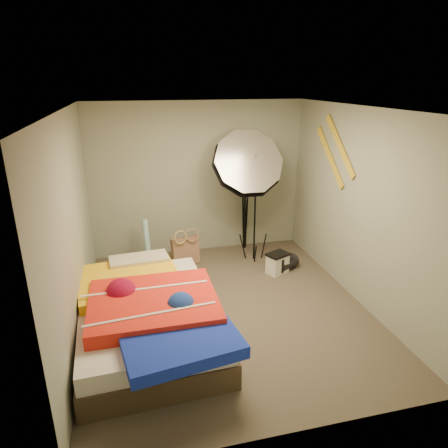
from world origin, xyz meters
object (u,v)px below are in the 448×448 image
object	(u,v)px
photo_umbrella	(247,165)
camera_tripod	(245,212)
duffel_bag	(286,263)
wrapping_roll	(147,243)
camera_case	(277,264)
tote_bag	(185,251)
bed	(149,315)

from	to	relation	value
photo_umbrella	camera_tripod	size ratio (longest dim) A/B	1.95
photo_umbrella	duffel_bag	bearing A→B (deg)	-33.14
wrapping_roll	camera_tripod	distance (m)	1.74
photo_umbrella	camera_case	bearing A→B (deg)	-49.73
wrapping_roll	photo_umbrella	xyz separation A→B (m)	(1.52, -0.34, 1.23)
tote_bag	camera_case	bearing A→B (deg)	-39.58
tote_bag	camera_case	xyz separation A→B (m)	(1.31, -0.67, -0.07)
camera_case	duffel_bag	size ratio (longest dim) A/B	0.84
camera_case	duffel_bag	world-z (taller)	camera_case
tote_bag	bed	bearing A→B (deg)	-122.51
bed	photo_umbrella	xyz separation A→B (m)	(1.62, 1.67, 1.29)
tote_bag	bed	distance (m)	2.02
bed	photo_umbrella	size ratio (longest dim) A/B	1.07
photo_umbrella	camera_tripod	bearing A→B (deg)	74.38
wrapping_roll	photo_umbrella	world-z (taller)	photo_umbrella
duffel_bag	camera_tripod	distance (m)	1.19
duffel_bag	tote_bag	bearing A→B (deg)	130.20
bed	photo_umbrella	distance (m)	2.66
duffel_bag	camera_tripod	bearing A→B (deg)	83.57
tote_bag	camera_tripod	bearing A→B (deg)	7.22
camera_case	photo_umbrella	world-z (taller)	photo_umbrella
camera_case	bed	size ratio (longest dim) A/B	0.12
tote_bag	duffel_bag	xyz separation A→B (m)	(1.50, -0.59, -0.11)
photo_umbrella	wrapping_roll	bearing A→B (deg)	167.47
bed	wrapping_roll	bearing A→B (deg)	87.05
wrapping_roll	photo_umbrella	size ratio (longest dim) A/B	0.33
tote_bag	photo_umbrella	xyz separation A→B (m)	(0.93, -0.22, 1.39)
bed	duffel_bag	bearing A→B (deg)	30.77
duffel_bag	bed	bearing A→B (deg)	-177.48
camera_case	camera_tripod	size ratio (longest dim) A/B	0.26
camera_tripod	camera_case	bearing A→B (deg)	-78.83
bed	tote_bag	bearing A→B (deg)	69.93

